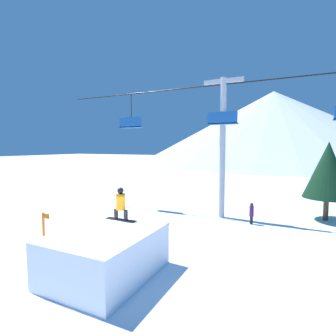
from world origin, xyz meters
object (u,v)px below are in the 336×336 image
pine_tree_near (328,170)px  distant_skier (252,213)px  snowboarder (121,204)px  trail_marker (44,231)px  snow_ramp (106,254)px

pine_tree_near → distant_skier: size_ratio=3.84×
snowboarder → trail_marker: 3.60m
snow_ramp → snowboarder: snowboarder is taller
snowboarder → pine_tree_near: 12.57m
snowboarder → trail_marker: (-3.23, -0.93, -1.29)m
pine_tree_near → distant_skier: (-3.89, -2.79, -2.36)m
distant_skier → snow_ramp: bearing=-113.3°
snow_ramp → trail_marker: bearing=173.1°
pine_tree_near → trail_marker: size_ratio=2.79×
snow_ramp → trail_marker: (-3.59, 0.43, 0.13)m
snow_ramp → trail_marker: trail_marker is taller
snow_ramp → distant_skier: 9.09m
trail_marker → distant_skier: size_ratio=1.38×
snowboarder → distant_skier: bearing=60.5°
trail_marker → distant_skier: 10.69m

